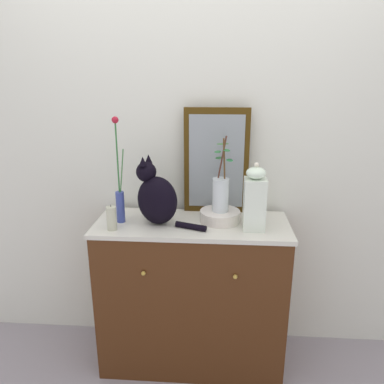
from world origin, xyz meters
name	(u,v)px	position (x,y,z in m)	size (l,w,h in m)	color
ground_plane	(192,357)	(0.00, 0.00, 0.00)	(6.00, 6.00, 0.00)	gray
wall_back	(195,146)	(0.00, 0.29, 1.30)	(4.40, 0.08, 2.60)	silver
sideboard	(192,294)	(0.00, 0.00, 0.46)	(1.09, 0.45, 0.92)	#4A2710
mirror_leaning	(216,161)	(0.13, 0.19, 1.23)	(0.38, 0.03, 0.62)	#442D0A
cat_sitting	(156,197)	(-0.19, -0.02, 1.08)	(0.41, 0.22, 0.38)	black
vase_slim_green	(120,196)	(-0.40, -0.01, 1.08)	(0.06, 0.05, 0.59)	#364495
bowl_porcelain	(220,216)	(0.16, 0.03, 0.95)	(0.23, 0.23, 0.06)	silver
vase_glass_clear	(221,192)	(0.16, 0.03, 1.09)	(0.11, 0.17, 0.42)	silver
jar_lidded_porcelain	(255,199)	(0.33, -0.06, 1.09)	(0.11, 0.11, 0.36)	white
candle_pillar	(112,218)	(-0.42, -0.13, 0.99)	(0.05, 0.05, 0.14)	beige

